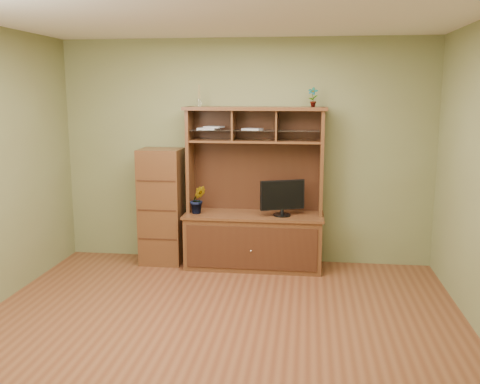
# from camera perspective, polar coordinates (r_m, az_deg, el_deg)

# --- Properties ---
(room) EXTENTS (4.54, 4.04, 2.74)m
(room) POSITION_cam_1_polar(r_m,az_deg,el_deg) (4.55, -2.39, 1.55)
(room) COLOR brown
(room) RESTS_ON ground
(media_hutch) EXTENTS (1.66, 0.61, 1.90)m
(media_hutch) POSITION_cam_1_polar(r_m,az_deg,el_deg) (6.38, 1.50, -3.42)
(media_hutch) COLOR #4E2616
(media_hutch) RESTS_ON room
(monitor) EXTENTS (0.50, 0.24, 0.42)m
(monitor) POSITION_cam_1_polar(r_m,az_deg,el_deg) (6.20, 4.53, -0.56)
(monitor) COLOR black
(monitor) RESTS_ON media_hutch
(orchid_plant) EXTENTS (0.22, 0.19, 0.34)m
(orchid_plant) POSITION_cam_1_polar(r_m,az_deg,el_deg) (6.33, -4.52, -0.81)
(orchid_plant) COLOR #33571D
(orchid_plant) RESTS_ON media_hutch
(top_plant) EXTENTS (0.13, 0.10, 0.22)m
(top_plant) POSITION_cam_1_polar(r_m,az_deg,el_deg) (6.24, 7.78, 10.00)
(top_plant) COLOR #406F26
(top_plant) RESTS_ON media_hutch
(reed_diffuser) EXTENTS (0.05, 0.05, 0.25)m
(reed_diffuser) POSITION_cam_1_polar(r_m,az_deg,el_deg) (6.37, -4.38, 9.96)
(reed_diffuser) COLOR silver
(reed_diffuser) RESTS_ON media_hutch
(magazines) EXTENTS (0.78, 0.22, 0.04)m
(magazines) POSITION_cam_1_polar(r_m,az_deg,el_deg) (6.33, -1.69, 6.81)
(magazines) COLOR #B4B5BA
(magazines) RESTS_ON media_hutch
(side_cabinet) EXTENTS (0.50, 0.46, 1.40)m
(side_cabinet) POSITION_cam_1_polar(r_m,az_deg,el_deg) (6.57, -8.32, -1.52)
(side_cabinet) COLOR #4E2616
(side_cabinet) RESTS_ON room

